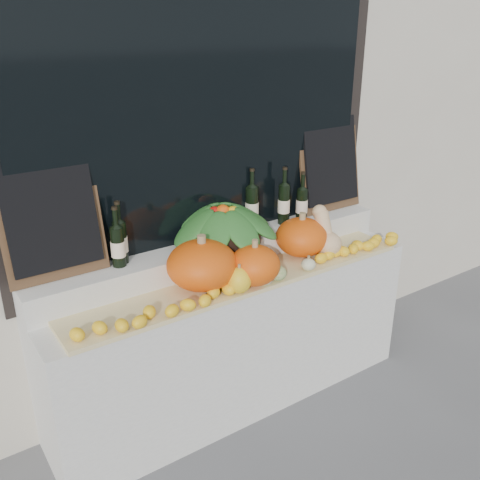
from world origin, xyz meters
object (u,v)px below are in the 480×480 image
object	(u,v)px
pumpkin_right	(302,237)
produce_bowl	(223,223)
butternut_squash	(326,236)
wine_bottle_tall	(252,207)
pumpkin_left	(202,265)

from	to	relation	value
pumpkin_right	produce_bowl	size ratio (longest dim) A/B	0.46
produce_bowl	butternut_squash	bearing A→B (deg)	-24.77
butternut_squash	produce_bowl	world-z (taller)	produce_bowl
pumpkin_right	wine_bottle_tall	size ratio (longest dim) A/B	0.84
butternut_squash	produce_bowl	size ratio (longest dim) A/B	0.44
pumpkin_left	produce_bowl	world-z (taller)	produce_bowl
butternut_squash	pumpkin_right	bearing A→B (deg)	148.89
pumpkin_right	pumpkin_left	bearing A→B (deg)	-177.74
pumpkin_left	produce_bowl	size ratio (longest dim) A/B	0.56
produce_bowl	pumpkin_right	bearing A→B (deg)	-22.80
pumpkin_right	butternut_squash	size ratio (longest dim) A/B	1.06
produce_bowl	wine_bottle_tall	world-z (taller)	wine_bottle_tall
wine_bottle_tall	produce_bowl	bearing A→B (deg)	-162.94
pumpkin_right	butternut_squash	distance (m)	0.15
pumpkin_right	wine_bottle_tall	world-z (taller)	wine_bottle_tall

